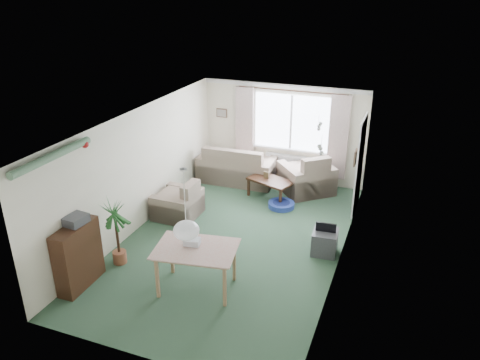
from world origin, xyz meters
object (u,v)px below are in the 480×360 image
(armchair_left, at_px, (177,199))
(houseplant, at_px, (117,233))
(pet_bed, at_px, (281,205))
(tv_cube, at_px, (325,242))
(bookshelf, at_px, (78,256))
(coffee_table, at_px, (270,189))
(dining_table, at_px, (197,269))
(armchair_corner, at_px, (307,172))
(sofa, at_px, (238,163))

(armchair_left, distance_m, houseplant, 1.97)
(armchair_left, distance_m, pet_bed, 2.29)
(tv_cube, distance_m, pet_bed, 1.97)
(pet_bed, bearing_deg, bookshelf, -120.41)
(armchair_left, bearing_deg, coffee_table, 135.93)
(dining_table, xyz_separation_m, tv_cube, (1.71, 1.81, -0.15))
(bookshelf, height_order, dining_table, bookshelf)
(coffee_table, bearing_deg, dining_table, -91.28)
(armchair_left, xyz_separation_m, coffee_table, (1.57, 1.54, -0.17))
(armchair_corner, bearing_deg, dining_table, 39.36)
(armchair_corner, bearing_deg, pet_bed, 33.04)
(dining_table, bearing_deg, armchair_left, 124.65)
(dining_table, distance_m, tv_cube, 2.50)
(sofa, bearing_deg, tv_cube, 134.72)
(dining_table, relative_size, pet_bed, 2.05)
(armchair_corner, xyz_separation_m, tv_cube, (0.95, -2.53, -0.27))
(armchair_corner, distance_m, dining_table, 4.41)
(armchair_corner, xyz_separation_m, armchair_left, (-2.25, -2.19, -0.09))
(coffee_table, relative_size, houseplant, 0.84)
(bookshelf, height_order, pet_bed, bookshelf)
(tv_cube, bearing_deg, bookshelf, -149.95)
(bookshelf, bearing_deg, armchair_corner, 61.03)
(sofa, height_order, houseplant, houseplant)
(bookshelf, height_order, houseplant, houseplant)
(coffee_table, bearing_deg, sofa, 147.59)
(coffee_table, distance_m, dining_table, 3.70)
(sofa, relative_size, armchair_left, 2.08)
(dining_table, bearing_deg, pet_bed, 82.11)
(houseplant, relative_size, pet_bed, 2.10)
(dining_table, bearing_deg, houseplant, 173.17)
(sofa, xyz_separation_m, armchair_corner, (1.74, -0.02, 0.02))
(coffee_table, relative_size, dining_table, 0.86)
(armchair_corner, distance_m, coffee_table, 0.97)
(armchair_corner, relative_size, tv_cube, 2.25)
(pet_bed, bearing_deg, tv_cube, -50.18)
(sofa, distance_m, coffee_table, 1.28)
(bookshelf, relative_size, tv_cube, 2.24)
(sofa, distance_m, armchair_corner, 1.74)
(coffee_table, bearing_deg, pet_bed, -45.34)
(pet_bed, bearing_deg, sofa, 143.74)
(sofa, relative_size, dining_table, 1.58)
(armchair_corner, xyz_separation_m, dining_table, (-0.76, -4.34, -0.12))
(sofa, xyz_separation_m, dining_table, (0.98, -4.37, -0.10))
(coffee_table, height_order, houseplant, houseplant)
(tv_cube, bearing_deg, coffee_table, 126.89)
(coffee_table, bearing_deg, houseplant, -115.84)
(armchair_left, height_order, houseplant, houseplant)
(armchair_left, xyz_separation_m, houseplant, (-0.13, -1.96, 0.20))
(armchair_left, bearing_deg, pet_bed, 122.26)
(tv_cube, bearing_deg, houseplant, -158.07)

